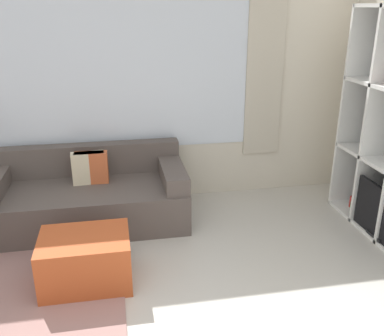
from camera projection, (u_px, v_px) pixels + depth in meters
name	position (u px, v px, depth m)	size (l,w,h in m)	color
wall_back	(116.00, 87.00, 4.73)	(6.76, 0.11, 2.70)	beige
couch_main	(88.00, 197.00, 4.56)	(2.06, 0.96, 0.76)	#564C47
ottoman	(86.00, 260.00, 3.56)	(0.73, 0.56, 0.43)	#B74C23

